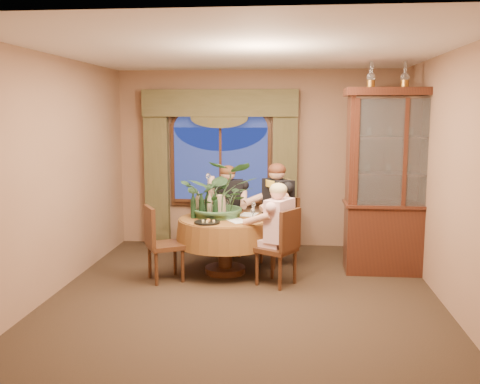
# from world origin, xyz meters

# --- Properties ---
(floor) EXTENTS (5.00, 5.00, 0.00)m
(floor) POSITION_xyz_m (0.00, 0.00, 0.00)
(floor) COLOR black
(floor) RESTS_ON ground
(wall_back) EXTENTS (4.50, 0.00, 4.50)m
(wall_back) POSITION_xyz_m (0.00, 2.50, 1.40)
(wall_back) COLOR #835E45
(wall_back) RESTS_ON ground
(wall_right) EXTENTS (0.00, 5.00, 5.00)m
(wall_right) POSITION_xyz_m (2.25, 0.00, 1.40)
(wall_right) COLOR #835E45
(wall_right) RESTS_ON ground
(ceiling) EXTENTS (5.00, 5.00, 0.00)m
(ceiling) POSITION_xyz_m (0.00, 0.00, 2.80)
(ceiling) COLOR white
(ceiling) RESTS_ON wall_back
(window) EXTENTS (1.62, 0.10, 1.32)m
(window) POSITION_xyz_m (-0.60, 2.43, 1.30)
(window) COLOR navy
(window) RESTS_ON wall_back
(arched_transom) EXTENTS (1.60, 0.06, 0.44)m
(arched_transom) POSITION_xyz_m (-0.60, 2.43, 2.08)
(arched_transom) COLOR navy
(arched_transom) RESTS_ON wall_back
(drapery_left) EXTENTS (0.38, 0.14, 2.32)m
(drapery_left) POSITION_xyz_m (-1.63, 2.38, 1.18)
(drapery_left) COLOR #423E21
(drapery_left) RESTS_ON floor
(drapery_right) EXTENTS (0.38, 0.14, 2.32)m
(drapery_right) POSITION_xyz_m (0.43, 2.38, 1.18)
(drapery_right) COLOR #423E21
(drapery_right) RESTS_ON floor
(swag_valance) EXTENTS (2.45, 0.16, 0.42)m
(swag_valance) POSITION_xyz_m (-0.60, 2.35, 2.28)
(swag_valance) COLOR #423E21
(swag_valance) RESTS_ON wall_back
(dining_table) EXTENTS (1.55, 1.55, 0.75)m
(dining_table) POSITION_xyz_m (-0.34, 0.88, 0.38)
(dining_table) COLOR maroon
(dining_table) RESTS_ON floor
(china_cabinet) EXTENTS (1.51, 0.59, 2.45)m
(china_cabinet) POSITION_xyz_m (1.96, 1.14, 1.22)
(china_cabinet) COLOR #321811
(china_cabinet) RESTS_ON floor
(oil_lamp_left) EXTENTS (0.11, 0.11, 0.34)m
(oil_lamp_left) POSITION_xyz_m (1.54, 1.14, 2.62)
(oil_lamp_left) COLOR #A5722D
(oil_lamp_left) RESTS_ON china_cabinet
(oil_lamp_center) EXTENTS (0.11, 0.11, 0.34)m
(oil_lamp_center) POSITION_xyz_m (1.96, 1.14, 2.62)
(oil_lamp_center) COLOR #A5722D
(oil_lamp_center) RESTS_ON china_cabinet
(oil_lamp_right) EXTENTS (0.11, 0.11, 0.34)m
(oil_lamp_right) POSITION_xyz_m (2.39, 1.14, 2.62)
(oil_lamp_right) COLOR #A5722D
(oil_lamp_right) RESTS_ON china_cabinet
(chair_right) EXTENTS (0.58, 0.58, 0.96)m
(chair_right) POSITION_xyz_m (0.35, 0.45, 0.48)
(chair_right) COLOR black
(chair_right) RESTS_ON floor
(chair_back_right) EXTENTS (0.58, 0.58, 0.96)m
(chair_back_right) POSITION_xyz_m (0.35, 1.35, 0.48)
(chair_back_right) COLOR black
(chair_back_right) RESTS_ON floor
(chair_back) EXTENTS (0.45, 0.45, 0.96)m
(chair_back) POSITION_xyz_m (-0.40, 1.82, 0.48)
(chair_back) COLOR black
(chair_back) RESTS_ON floor
(chair_front_left) EXTENTS (0.57, 0.57, 0.96)m
(chair_front_left) POSITION_xyz_m (-1.05, 0.49, 0.48)
(chair_front_left) COLOR black
(chair_front_left) RESTS_ON floor
(person_pink) EXTENTS (0.59, 0.60, 1.28)m
(person_pink) POSITION_xyz_m (0.39, 0.50, 0.64)
(person_pink) COLOR beige
(person_pink) RESTS_ON floor
(person_back) EXTENTS (0.52, 0.48, 1.38)m
(person_back) POSITION_xyz_m (-0.39, 1.69, 0.69)
(person_back) COLOR black
(person_back) RESTS_ON floor
(person_scarf) EXTENTS (0.68, 0.69, 1.45)m
(person_scarf) POSITION_xyz_m (0.35, 1.34, 0.72)
(person_scarf) COLOR black
(person_scarf) RESTS_ON floor
(stoneware_vase) EXTENTS (0.16, 0.16, 0.29)m
(stoneware_vase) POSITION_xyz_m (-0.41, 0.97, 0.90)
(stoneware_vase) COLOR #A08169
(stoneware_vase) RESTS_ON dining_table
(centerpiece_plant) EXTENTS (1.02, 1.13, 0.88)m
(centerpiece_plant) POSITION_xyz_m (-0.41, 1.00, 1.39)
(centerpiece_plant) COLOR #305531
(centerpiece_plant) RESTS_ON dining_table
(olive_bowl) EXTENTS (0.17, 0.17, 0.05)m
(olive_bowl) POSITION_xyz_m (-0.29, 0.87, 0.78)
(olive_bowl) COLOR #505D2C
(olive_bowl) RESTS_ON dining_table
(cheese_platter) EXTENTS (0.33, 0.33, 0.02)m
(cheese_platter) POSITION_xyz_m (-0.52, 0.52, 0.76)
(cheese_platter) COLOR black
(cheese_platter) RESTS_ON dining_table
(wine_bottle_0) EXTENTS (0.07, 0.07, 0.33)m
(wine_bottle_0) POSITION_xyz_m (-0.60, 1.05, 0.92)
(wine_bottle_0) COLOR black
(wine_bottle_0) RESTS_ON dining_table
(wine_bottle_1) EXTENTS (0.07, 0.07, 0.33)m
(wine_bottle_1) POSITION_xyz_m (-0.65, 0.86, 0.92)
(wine_bottle_1) COLOR black
(wine_bottle_1) RESTS_ON dining_table
(wine_bottle_2) EXTENTS (0.07, 0.07, 0.33)m
(wine_bottle_2) POSITION_xyz_m (-0.75, 0.83, 0.92)
(wine_bottle_2) COLOR black
(wine_bottle_2) RESTS_ON dining_table
(wine_bottle_3) EXTENTS (0.07, 0.07, 0.33)m
(wine_bottle_3) POSITION_xyz_m (-0.55, 0.89, 0.92)
(wine_bottle_3) COLOR tan
(wine_bottle_3) RESTS_ON dining_table
(wine_bottle_4) EXTENTS (0.07, 0.07, 0.33)m
(wine_bottle_4) POSITION_xyz_m (-0.46, 0.82, 0.92)
(wine_bottle_4) COLOR black
(wine_bottle_4) RESTS_ON dining_table
(wine_bottle_5) EXTENTS (0.07, 0.07, 0.33)m
(wine_bottle_5) POSITION_xyz_m (-0.72, 1.00, 0.92)
(wine_bottle_5) COLOR tan
(wine_bottle_5) RESTS_ON dining_table
(tasting_paper_0) EXTENTS (0.34, 0.37, 0.00)m
(tasting_paper_0) POSITION_xyz_m (-0.15, 0.68, 0.75)
(tasting_paper_0) COLOR white
(tasting_paper_0) RESTS_ON dining_table
(tasting_paper_1) EXTENTS (0.26, 0.33, 0.00)m
(tasting_paper_1) POSITION_xyz_m (-0.04, 1.13, 0.75)
(tasting_paper_1) COLOR white
(tasting_paper_1) RESTS_ON dining_table
(wine_glass_person_pink) EXTENTS (0.07, 0.07, 0.18)m
(wine_glass_person_pink) POSITION_xyz_m (0.05, 0.68, 0.84)
(wine_glass_person_pink) COLOR silver
(wine_glass_person_pink) RESTS_ON dining_table
(wine_glass_person_back) EXTENTS (0.07, 0.07, 0.18)m
(wine_glass_person_back) POSITION_xyz_m (-0.37, 1.32, 0.84)
(wine_glass_person_back) COLOR silver
(wine_glass_person_back) RESTS_ON dining_table
(wine_glass_person_scarf) EXTENTS (0.07, 0.07, 0.18)m
(wine_glass_person_scarf) POSITION_xyz_m (0.02, 1.12, 0.84)
(wine_glass_person_scarf) COLOR silver
(wine_glass_person_scarf) RESTS_ON dining_table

